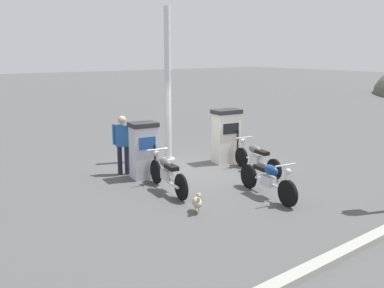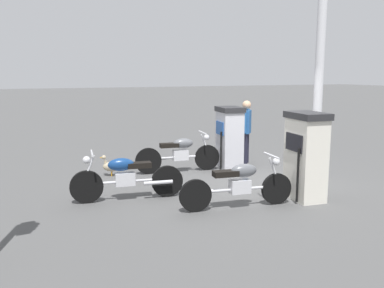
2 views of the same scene
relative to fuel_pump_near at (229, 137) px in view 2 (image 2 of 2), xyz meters
The scene contains 9 objects.
ground_plane 1.69m from the fuel_pump_near, 74.80° to the left, with size 120.00×120.00×0.00m, color #4C4C4C.
fuel_pump_near is the anchor object (origin of this frame).
fuel_pump_far 2.89m from the fuel_pump_near, 90.01° to the left, with size 0.66×0.90×1.64m.
motorcycle_near_pump 1.34m from the fuel_pump_near, ahead, with size 2.07×0.62×0.95m.
motorcycle_far_pump 3.17m from the fuel_pump_near, 63.88° to the left, with size 2.09×0.64×0.92m.
motorcycle_extra 3.47m from the fuel_pump_near, 27.13° to the left, with size 2.10×0.65×0.94m.
attendant_person 0.74m from the fuel_pump_near, 156.36° to the right, with size 0.44×0.49×1.65m.
wandering_duck 2.97m from the fuel_pump_near, ahead, with size 0.48×0.34×0.49m.
canopy_support_pole 2.57m from the fuel_pump_near, 128.97° to the left, with size 0.40×0.40×4.68m.
Camera 2 is at (4.66, 7.54, 2.35)m, focal length 39.18 mm.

